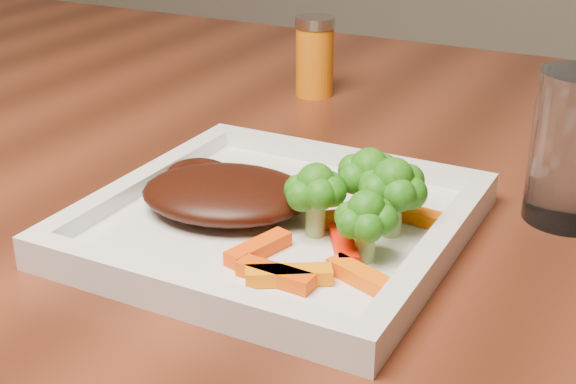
% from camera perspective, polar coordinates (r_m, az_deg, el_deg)
% --- Properties ---
extents(plate, '(0.27, 0.27, 0.01)m').
position_cam_1_polar(plate, '(0.62, -0.83, -2.46)').
color(plate, white).
rests_on(plate, dining_table).
extents(steak, '(0.15, 0.13, 0.03)m').
position_cam_1_polar(steak, '(0.62, -4.41, -0.12)').
color(steak, '#330F07').
rests_on(steak, plate).
extents(broccoli_0, '(0.06, 0.06, 0.07)m').
position_cam_1_polar(broccoli_0, '(0.60, 5.78, 1.01)').
color(broccoli_0, '#226110').
rests_on(broccoli_0, plate).
extents(broccoli_1, '(0.07, 0.07, 0.06)m').
position_cam_1_polar(broccoli_1, '(0.58, 7.44, -0.13)').
color(broccoli_1, '#116711').
rests_on(broccoli_1, plate).
extents(broccoli_2, '(0.05, 0.05, 0.06)m').
position_cam_1_polar(broccoli_2, '(0.54, 5.57, -2.09)').
color(broccoli_2, '#147915').
rests_on(broccoli_2, plate).
extents(broccoli_3, '(0.07, 0.07, 0.06)m').
position_cam_1_polar(broccoli_3, '(0.58, 1.99, -0.29)').
color(broccoli_3, '#356711').
rests_on(broccoli_3, plate).
extents(carrot_0, '(0.06, 0.04, 0.01)m').
position_cam_1_polar(carrot_0, '(0.53, 0.06, -5.93)').
color(carrot_0, orange).
rests_on(carrot_0, plate).
extents(carrot_1, '(0.05, 0.03, 0.01)m').
position_cam_1_polar(carrot_1, '(0.53, 5.26, -6.01)').
color(carrot_1, '#FF6204').
rests_on(carrot_1, plate).
extents(carrot_2, '(0.03, 0.06, 0.01)m').
position_cam_1_polar(carrot_2, '(0.56, -2.12, -4.03)').
color(carrot_2, '#F14503').
rests_on(carrot_2, plate).
extents(carrot_3, '(0.05, 0.02, 0.01)m').
position_cam_1_polar(carrot_3, '(0.61, 9.88, -1.86)').
color(carrot_3, '#E75B03').
rests_on(carrot_3, plate).
extents(carrot_4, '(0.03, 0.05, 0.01)m').
position_cam_1_polar(carrot_4, '(0.65, 2.24, 0.07)').
color(carrot_4, orange).
rests_on(carrot_4, plate).
extents(carrot_5, '(0.04, 0.05, 0.01)m').
position_cam_1_polar(carrot_5, '(0.56, 4.00, -3.82)').
color(carrot_5, '#F91904').
rests_on(carrot_5, plate).
extents(carrot_6, '(0.05, 0.04, 0.01)m').
position_cam_1_polar(carrot_6, '(0.60, 3.84, -1.89)').
color(carrot_6, '#EA5A03').
rests_on(carrot_6, plate).
extents(spice_shaker, '(0.05, 0.05, 0.09)m').
position_cam_1_polar(spice_shaker, '(0.94, 1.91, 9.60)').
color(spice_shaker, '#D2680B').
rests_on(spice_shaker, dining_table).
extents(carrot_7, '(0.05, 0.02, 0.01)m').
position_cam_1_polar(carrot_7, '(0.53, -0.89, -5.90)').
color(carrot_7, '#E44603').
rests_on(carrot_7, plate).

